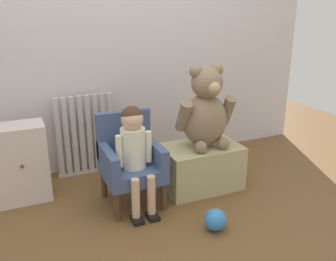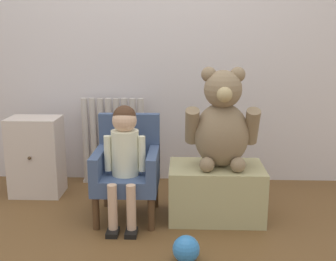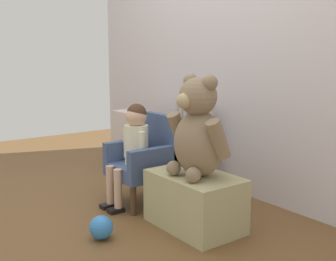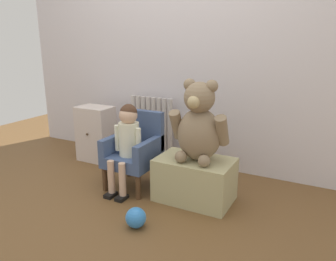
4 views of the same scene
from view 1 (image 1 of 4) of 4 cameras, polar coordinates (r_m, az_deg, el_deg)
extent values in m
plane|color=brown|center=(2.42, 0.52, -15.94)|extent=(6.00, 6.00, 0.00)
cube|color=silver|center=(3.18, -9.06, 15.48)|extent=(3.80, 0.05, 2.40)
cylinder|color=beige|center=(3.14, -16.32, -1.04)|extent=(0.05, 0.05, 0.66)
cylinder|color=beige|center=(3.15, -15.21, -0.89)|extent=(0.05, 0.05, 0.66)
cylinder|color=beige|center=(3.16, -14.10, -0.74)|extent=(0.05, 0.05, 0.66)
cylinder|color=beige|center=(3.17, -13.00, -0.59)|extent=(0.05, 0.05, 0.66)
cylinder|color=beige|center=(3.18, -11.91, -0.44)|extent=(0.05, 0.05, 0.66)
cylinder|color=beige|center=(3.19, -10.82, -0.29)|extent=(0.05, 0.05, 0.66)
cylinder|color=beige|center=(3.20, -9.75, -0.15)|extent=(0.05, 0.05, 0.66)
cylinder|color=beige|center=(3.22, -8.68, 0.00)|extent=(0.05, 0.05, 0.66)
cube|color=beige|center=(3.30, -12.04, -6.05)|extent=(0.50, 0.05, 0.02)
cube|color=beige|center=(2.90, -21.43, -4.63)|extent=(0.36, 0.25, 0.58)
sphere|color=#4C3823|center=(2.76, -21.35, -5.15)|extent=(0.02, 0.02, 0.02)
cube|color=#3F527B|center=(2.67, -5.48, -6.13)|extent=(0.40, 0.42, 0.10)
cube|color=#3F527B|center=(2.74, -6.80, -0.48)|extent=(0.40, 0.06, 0.34)
cube|color=#3F527B|center=(2.58, -9.15, -4.32)|extent=(0.06, 0.42, 0.14)
cube|color=#3F527B|center=(2.67, -2.11, -3.21)|extent=(0.06, 0.42, 0.14)
cylinder|color=#4C331E|center=(2.55, -7.74, -11.42)|extent=(0.04, 0.04, 0.21)
cylinder|color=#4C331E|center=(2.64, -0.66, -10.04)|extent=(0.04, 0.04, 0.21)
cylinder|color=#4C331E|center=(2.85, -9.74, -8.03)|extent=(0.04, 0.04, 0.21)
cylinder|color=#4C331E|center=(2.94, -3.35, -6.94)|extent=(0.04, 0.04, 0.21)
cylinder|color=silver|center=(2.56, -5.34, -2.64)|extent=(0.17, 0.17, 0.28)
sphere|color=#D8AD8E|center=(2.49, -5.48, 1.71)|extent=(0.15, 0.15, 0.15)
sphere|color=#472D1E|center=(2.49, -5.53, 2.15)|extent=(0.14, 0.14, 0.14)
cylinder|color=#D8AD8E|center=(2.50, -4.95, -10.25)|extent=(0.06, 0.06, 0.28)
cube|color=black|center=(2.56, -4.70, -13.43)|extent=(0.07, 0.11, 0.03)
cylinder|color=#D8AD8E|center=(2.53, -2.56, -9.79)|extent=(0.06, 0.06, 0.28)
cube|color=black|center=(2.59, -2.35, -12.94)|extent=(0.07, 0.11, 0.03)
cylinder|color=silver|center=(2.51, -7.46, -3.14)|extent=(0.04, 0.04, 0.22)
cylinder|color=silver|center=(2.57, -2.97, -2.46)|extent=(0.04, 0.04, 0.22)
cube|color=tan|center=(2.93, 5.03, -5.51)|extent=(0.59, 0.38, 0.34)
ellipsoid|color=#867055|center=(2.82, 5.61, 1.56)|extent=(0.34, 0.29, 0.40)
sphere|color=#867055|center=(2.73, 5.96, 7.23)|extent=(0.23, 0.23, 0.23)
sphere|color=tan|center=(2.65, 7.05, 6.42)|extent=(0.09, 0.09, 0.09)
sphere|color=#867055|center=(2.69, 4.22, 8.97)|extent=(0.09, 0.09, 0.09)
sphere|color=#867055|center=(2.77, 7.45, 9.18)|extent=(0.09, 0.09, 0.09)
cylinder|color=#867055|center=(2.71, 2.41, 2.22)|extent=(0.09, 0.18, 0.25)
cylinder|color=#867055|center=(2.88, 8.99, 3.04)|extent=(0.09, 0.18, 0.25)
sphere|color=#867055|center=(2.73, 5.04, -2.51)|extent=(0.09, 0.09, 0.09)
sphere|color=#867055|center=(2.81, 8.40, -1.93)|extent=(0.09, 0.09, 0.09)
sphere|color=#337FD0|center=(2.47, 7.23, -13.34)|extent=(0.14, 0.14, 0.14)
camera|label=2|loc=(1.13, 74.47, -6.96)|focal=45.00mm
camera|label=3|loc=(3.31, 54.37, 5.82)|focal=45.00mm
camera|label=4|loc=(2.23, 63.59, 4.78)|focal=35.00mm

